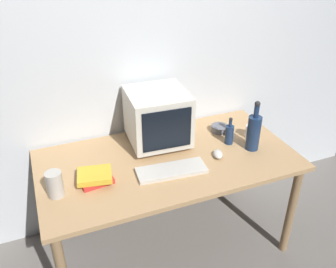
{
  "coord_description": "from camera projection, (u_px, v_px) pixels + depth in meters",
  "views": [
    {
      "loc": [
        -0.71,
        -1.77,
        2.05
      ],
      "look_at": [
        0.0,
        0.0,
        0.93
      ],
      "focal_mm": 38.73,
      "sensor_mm": 36.0,
      "label": 1
    }
  ],
  "objects": [
    {
      "name": "crt_monitor",
      "position": [
        158.0,
        117.0,
        2.37
      ],
      "size": [
        0.4,
        0.41,
        0.37
      ],
      "color": "beige",
      "rests_on": "desk"
    },
    {
      "name": "bottle_tall",
      "position": [
        254.0,
        131.0,
        2.34
      ],
      "size": [
        0.09,
        0.09,
        0.34
      ],
      "color": "navy",
      "rests_on": "desk"
    },
    {
      "name": "ground_plane",
      "position": [
        168.0,
        242.0,
        2.68
      ],
      "size": [
        6.0,
        6.0,
        0.0
      ],
      "primitive_type": "plane",
      "color": "slate"
    },
    {
      "name": "computer_mouse",
      "position": [
        218.0,
        154.0,
        2.31
      ],
      "size": [
        0.09,
        0.11,
        0.04
      ],
      "primitive_type": "ellipsoid",
      "rotation": [
        0.0,
        0.0,
        -0.37
      ],
      "color": "beige",
      "rests_on": "desk"
    },
    {
      "name": "mug",
      "position": [
        252.0,
        132.0,
        2.51
      ],
      "size": [
        0.12,
        0.08,
        0.09
      ],
      "color": "white",
      "rests_on": "desk"
    },
    {
      "name": "desk",
      "position": [
        168.0,
        169.0,
        2.34
      ],
      "size": [
        1.62,
        0.84,
        0.75
      ],
      "color": "tan",
      "rests_on": "ground"
    },
    {
      "name": "bottle_short",
      "position": [
        229.0,
        134.0,
        2.42
      ],
      "size": [
        0.06,
        0.06,
        0.2
      ],
      "color": "navy",
      "rests_on": "desk"
    },
    {
      "name": "metal_canister",
      "position": [
        55.0,
        184.0,
        1.95
      ],
      "size": [
        0.09,
        0.09,
        0.15
      ],
      "primitive_type": "cylinder",
      "color": "#B7B2A8",
      "rests_on": "desk"
    },
    {
      "name": "cd_spindle",
      "position": [
        220.0,
        128.0,
        2.59
      ],
      "size": [
        0.12,
        0.12,
        0.04
      ],
      "primitive_type": "cylinder",
      "color": "#595B66",
      "rests_on": "desk"
    },
    {
      "name": "book_stack",
      "position": [
        95.0,
        177.0,
        2.08
      ],
      "size": [
        0.22,
        0.19,
        0.06
      ],
      "color": "red",
      "rests_on": "desk"
    },
    {
      "name": "back_wall",
      "position": [
        142.0,
        59.0,
        2.43
      ],
      "size": [
        4.0,
        0.08,
        2.5
      ],
      "primitive_type": "cube",
      "color": "silver",
      "rests_on": "ground"
    },
    {
      "name": "keyboard",
      "position": [
        172.0,
        170.0,
        2.17
      ],
      "size": [
        0.43,
        0.19,
        0.02
      ],
      "primitive_type": "cube",
      "rotation": [
        0.0,
        0.0,
        -0.09
      ],
      "color": "beige",
      "rests_on": "desk"
    }
  ]
}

